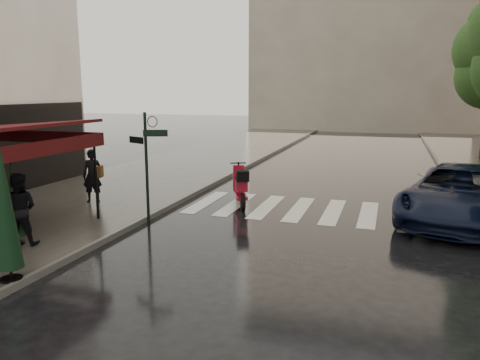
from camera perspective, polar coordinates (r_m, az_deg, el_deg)
The scene contains 13 objects.
ground at distance 10.23m, azimuth -13.27°, elevation -10.39°, with size 120.00×120.00×0.00m, color black.
sidewalk_near at distance 22.56m, azimuth -7.43°, elevation 1.54°, with size 6.00×60.00×0.12m, color #38332D.
curb_near at distance 21.45m, azimuth -0.03°, elevation 1.19°, with size 0.12×60.00×0.16m, color #595651.
curb_far at distance 20.58m, azimuth 24.27°, elevation -0.18°, with size 0.12×60.00×0.16m, color #595651.
crosswalk at distance 14.73m, azimuth 9.24°, elevation -3.67°, with size 7.85×3.20×0.01m.
signpost at distance 12.88m, azimuth -11.32°, elevation 2.48°, with size 1.17×0.29×3.10m.
backdrop_building at distance 46.61m, azimuth 15.98°, elevation 18.21°, with size 22.00×6.00×20.00m, color gray.
pedestrian_with_umbrella at distance 15.58m, azimuth -17.69°, elevation 3.34°, with size 1.25×1.27×2.48m.
pedestrian_terrace at distance 11.92m, azimuth -25.36°, elevation -3.25°, with size 0.83×0.64×1.70m, color black.
scooter at distance 15.02m, azimuth 0.07°, elevation -0.90°, with size 1.03×1.86×1.31m.
parked_car at distance 14.55m, azimuth 25.20°, elevation -1.56°, with size 2.64×5.72×1.59m, color black.
parasol_front at distance 9.63m, azimuth -26.81°, elevation -2.52°, with size 0.50×0.50×2.80m.
parasol_back at distance 11.94m, azimuth -25.85°, elevation -2.01°, with size 0.38×0.38×2.05m.
Camera 1 is at (5.04, -8.13, 3.64)m, focal length 35.00 mm.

